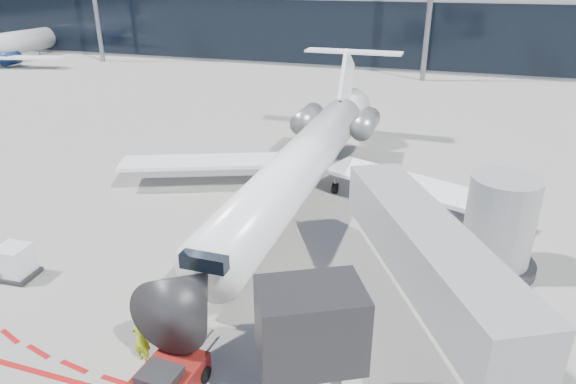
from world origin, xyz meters
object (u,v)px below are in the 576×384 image
(pushback_tug, at_px, (166,382))
(regional_jet, at_px, (305,160))
(ramp_worker, at_px, (141,339))
(uld_container, at_px, (15,262))

(pushback_tug, bearing_deg, regional_jet, 93.80)
(ramp_worker, distance_m, uld_container, 9.43)
(pushback_tug, relative_size, ramp_worker, 2.46)
(pushback_tug, distance_m, ramp_worker, 2.15)
(ramp_worker, bearing_deg, pushback_tug, 143.25)
(regional_jet, height_order, uld_container, regional_jet)
(regional_jet, bearing_deg, pushback_tug, -89.49)
(regional_jet, distance_m, ramp_worker, 16.33)
(pushback_tug, relative_size, uld_container, 2.60)
(ramp_worker, bearing_deg, uld_container, -19.86)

